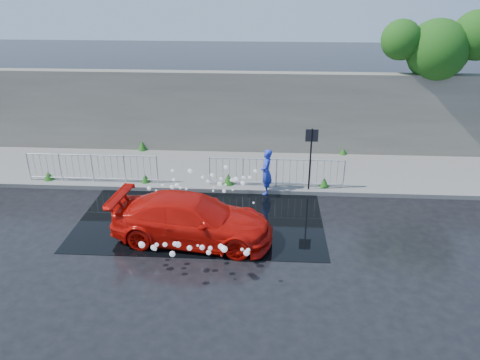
# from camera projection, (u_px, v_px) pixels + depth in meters

# --- Properties ---
(ground) EXTENTS (90.00, 90.00, 0.00)m
(ground) POSITION_uv_depth(u_px,v_px,m) (182.00, 232.00, 14.80)
(ground) COLOR black
(ground) RESTS_ON ground
(pavement) EXTENTS (30.00, 4.00, 0.15)m
(pavement) POSITION_uv_depth(u_px,v_px,m) (203.00, 169.00, 19.33)
(pavement) COLOR slate
(pavement) RESTS_ON ground
(curb) EXTENTS (30.00, 0.25, 0.16)m
(curb) POSITION_uv_depth(u_px,v_px,m) (196.00, 189.00, 17.51)
(curb) COLOR slate
(curb) RESTS_ON ground
(retaining_wall) EXTENTS (30.00, 0.60, 3.50)m
(retaining_wall) POSITION_uv_depth(u_px,v_px,m) (208.00, 112.00, 20.60)
(retaining_wall) COLOR #625E53
(retaining_wall) RESTS_ON pavement
(puddle) EXTENTS (8.00, 5.00, 0.01)m
(puddle) POSITION_uv_depth(u_px,v_px,m) (202.00, 217.00, 15.68)
(puddle) COLOR black
(puddle) RESTS_ON ground
(sign_post) EXTENTS (0.45, 0.06, 2.50)m
(sign_post) POSITION_uv_depth(u_px,v_px,m) (311.00, 149.00, 16.70)
(sign_post) COLOR black
(sign_post) RESTS_ON ground
(tree) EXTENTS (4.84, 2.54, 6.21)m
(tree) POSITION_uv_depth(u_px,v_px,m) (443.00, 46.00, 19.09)
(tree) COLOR #332114
(tree) RESTS_ON ground
(railing_left) EXTENTS (5.05, 0.05, 1.10)m
(railing_left) POSITION_uv_depth(u_px,v_px,m) (92.00, 167.00, 17.78)
(railing_left) COLOR silver
(railing_left) RESTS_ON pavement
(railing_right) EXTENTS (5.05, 0.05, 1.10)m
(railing_right) POSITION_uv_depth(u_px,v_px,m) (276.00, 171.00, 17.39)
(railing_right) COLOR silver
(railing_right) RESTS_ON pavement
(weeds) EXTENTS (12.17, 3.93, 0.42)m
(weeds) POSITION_uv_depth(u_px,v_px,m) (194.00, 168.00, 18.78)
(weeds) COLOR #1C4813
(weeds) RESTS_ON pavement
(water_spray) EXTENTS (3.73, 5.62, 1.10)m
(water_spray) POSITION_uv_depth(u_px,v_px,m) (202.00, 210.00, 14.50)
(water_spray) COLOR white
(water_spray) RESTS_ON ground
(red_car) EXTENTS (5.07, 2.54, 1.41)m
(red_car) POSITION_uv_depth(u_px,v_px,m) (192.00, 219.00, 14.07)
(red_car) COLOR red
(red_car) RESTS_ON ground
(person) EXTENTS (0.43, 0.64, 1.71)m
(person) POSITION_uv_depth(u_px,v_px,m) (266.00, 172.00, 17.05)
(person) COLOR #273AC6
(person) RESTS_ON ground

